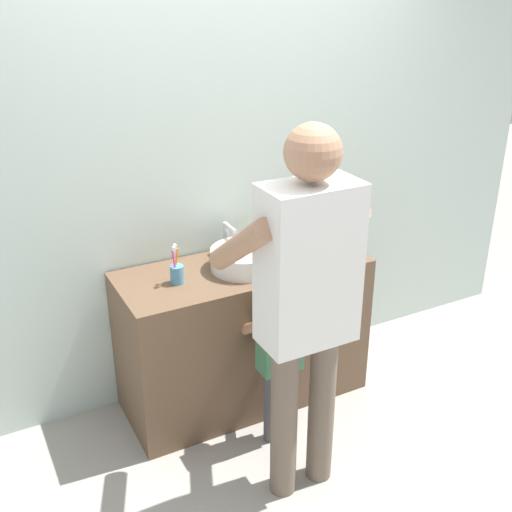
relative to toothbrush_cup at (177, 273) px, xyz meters
name	(u,v)px	position (x,y,z in m)	size (l,w,h in m)	color
ground_plane	(269,424)	(0.38, -0.28, -0.89)	(14.00, 14.00, 0.00)	#9E998E
back_wall	(216,159)	(0.38, 0.34, 0.46)	(4.40, 0.08, 2.70)	silver
vanity_cabinet	(244,334)	(0.38, 0.02, -0.47)	(1.36, 0.54, 0.84)	brown
sink_basin	(245,258)	(0.38, 0.00, 0.00)	(0.36, 0.36, 0.11)	silver
faucet	(227,240)	(0.38, 0.22, 0.03)	(0.18, 0.14, 0.18)	#B7BABF
toothbrush_cup	(177,273)	(0.00, 0.00, 0.00)	(0.07, 0.07, 0.21)	#4C8EB2
child_toddler	(279,346)	(0.38, -0.38, -0.33)	(0.29, 0.29, 0.94)	#47474C
adult_parent	(306,287)	(0.32, -0.71, 0.17)	(0.55, 0.58, 1.77)	#6B5B4C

